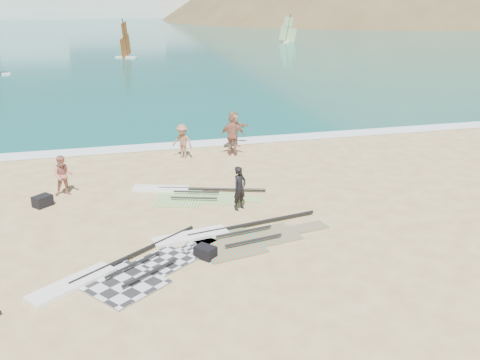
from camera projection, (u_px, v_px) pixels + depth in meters
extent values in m
plane|color=#DDBE81|center=(238.00, 264.00, 14.68)|extent=(300.00, 300.00, 0.00)
cube|color=#0B5351|center=(108.00, 21.00, 135.12)|extent=(300.00, 240.00, 0.06)
cube|color=white|center=(175.00, 146.00, 25.90)|extent=(300.00, 1.20, 0.04)
cube|color=white|center=(30.00, 3.00, 145.44)|extent=(160.00, 8.00, 8.00)
cube|color=white|center=(226.00, 1.00, 158.36)|extent=(16.00, 7.00, 9.00)
cone|color=brown|center=(412.00, 18.00, 153.51)|extent=(143.00, 143.00, 45.00)
cube|color=#2A2A2D|center=(122.00, 283.00, 13.70)|extent=(2.56, 2.60, 0.04)
cube|color=#2A2A2D|center=(166.00, 261.00, 14.84)|extent=(1.84, 1.82, 0.04)
cube|color=#2A2A2D|center=(197.00, 245.00, 15.76)|extent=(1.29, 1.16, 0.04)
cylinder|color=black|center=(137.00, 253.00, 15.12)|extent=(3.67, 2.73, 0.11)
cylinder|color=black|center=(133.00, 264.00, 14.35)|extent=(1.53, 1.15, 0.08)
cylinder|color=black|center=(150.00, 272.00, 13.95)|extent=(1.53, 1.15, 0.08)
cube|color=white|center=(72.00, 284.00, 13.57)|extent=(2.25, 1.89, 0.12)
cube|color=#68B71C|center=(178.00, 198.00, 19.35)|extent=(2.04, 2.15, 0.04)
cube|color=#68B71C|center=(217.00, 199.00, 19.28)|extent=(1.52, 1.46, 0.04)
cube|color=#68B71C|center=(248.00, 199.00, 19.22)|extent=(1.16, 0.82, 0.04)
cylinder|color=black|center=(212.00, 189.00, 20.01)|extent=(3.87, 1.32, 0.10)
cylinder|color=black|center=(196.00, 192.00, 19.56)|extent=(1.61, 0.57, 0.07)
cylinder|color=black|center=(194.00, 198.00, 18.98)|extent=(1.61, 0.57, 0.07)
cube|color=white|center=(161.00, 189.00, 20.12)|extent=(2.18, 1.18, 0.12)
cube|color=#F34A15|center=(228.00, 244.00, 15.82)|extent=(2.06, 2.22, 0.04)
cube|color=#F34A15|center=(274.00, 235.00, 16.44)|extent=(1.56, 1.48, 0.04)
cube|color=#F34A15|center=(309.00, 227.00, 16.94)|extent=(1.25, 0.78, 0.04)
cylinder|color=black|center=(253.00, 223.00, 17.04)|extent=(4.39, 0.91, 0.11)
cylinder|color=black|center=(244.00, 231.00, 16.33)|extent=(1.82, 0.41, 0.08)
cylinder|color=black|center=(254.00, 240.00, 15.75)|extent=(1.82, 0.41, 0.08)
cube|color=white|center=(191.00, 237.00, 16.20)|extent=(2.40, 1.04, 0.12)
cube|color=black|center=(43.00, 201.00, 18.61)|extent=(0.75, 0.73, 0.39)
cube|color=black|center=(205.00, 252.00, 15.01)|extent=(0.67, 0.69, 0.34)
imported|color=black|center=(240.00, 188.00, 18.16)|extent=(0.67, 0.62, 1.53)
imported|color=#B66D5F|center=(63.00, 176.00, 19.46)|extent=(0.73, 0.57, 1.50)
imported|color=#94634B|center=(182.00, 141.00, 23.83)|extent=(1.12, 1.11, 1.55)
imported|color=#9F604D|center=(233.00, 136.00, 24.12)|extent=(1.19, 0.80, 1.88)
imported|color=#9E7956|center=(234.00, 129.00, 25.53)|extent=(1.65, 1.28, 1.74)
cube|color=white|center=(126.00, 57.00, 60.24)|extent=(2.48, 1.67, 0.14)
cube|color=red|center=(125.00, 46.00, 59.85)|extent=(1.32, 2.69, 2.63)
cube|color=red|center=(124.00, 30.00, 59.25)|extent=(0.77, 1.53, 1.83)
cylinder|color=black|center=(125.00, 37.00, 59.51)|extent=(0.45, 0.79, 4.17)
cube|color=white|center=(288.00, 42.00, 78.40)|extent=(1.92, 2.15, 0.13)
cube|color=#85C735|center=(288.00, 34.00, 78.04)|extent=(2.17, 1.77, 2.44)
cube|color=#85C735|center=(288.00, 22.00, 77.48)|extent=(1.24, 1.02, 1.70)
cylinder|color=black|center=(288.00, 28.00, 77.73)|extent=(0.66, 0.56, 3.87)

